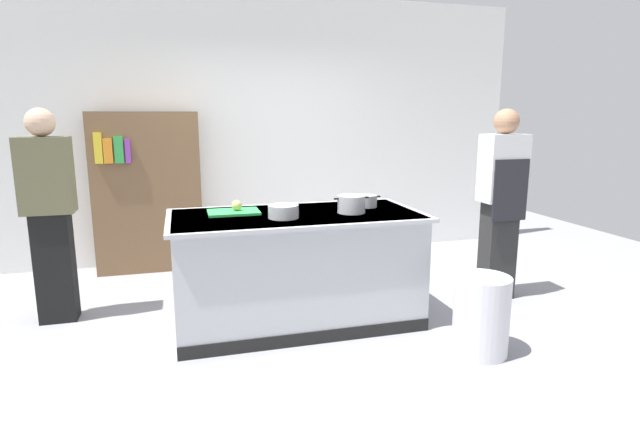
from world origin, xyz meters
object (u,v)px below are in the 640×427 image
object	(u,v)px
onion	(237,205)
person_guest	(49,212)
stock_pot	(351,204)
sauce_pan	(367,201)
person_chef	(501,200)
bookshelf	(148,193)
mixing_bowl	(283,211)
trash_bin	(481,315)

from	to	relation	value
onion	person_guest	world-z (taller)	person_guest
stock_pot	sauce_pan	world-z (taller)	stock_pot
stock_pot	person_chef	world-z (taller)	person_chef
onion	sauce_pan	distance (m)	1.09
stock_pot	sauce_pan	xyz separation A→B (m)	(0.21, 0.20, -0.02)
person_chef	bookshelf	world-z (taller)	person_chef
stock_pot	bookshelf	xyz separation A→B (m)	(-1.64, 1.88, -0.12)
person_chef	bookshelf	bearing A→B (deg)	78.38
stock_pot	person_guest	xyz separation A→B (m)	(-2.31, 0.63, -0.06)
stock_pot	person_chef	size ratio (longest dim) A/B	0.17
person_chef	mixing_bowl	bearing A→B (deg)	113.02
onion	mixing_bowl	bearing A→B (deg)	-42.10
mixing_bowl	person_guest	bearing A→B (deg)	158.51
trash_bin	person_guest	distance (m)	3.39
mixing_bowl	trash_bin	world-z (taller)	mixing_bowl
stock_pot	onion	bearing A→B (deg)	165.40
person_guest	onion	bearing A→B (deg)	67.78
sauce_pan	person_guest	distance (m)	2.56
onion	trash_bin	xyz separation A→B (m)	(1.57, -1.04, -0.68)
onion	sauce_pan	bearing A→B (deg)	-1.30
bookshelf	onion	bearing A→B (deg)	-65.09
sauce_pan	trash_bin	xyz separation A→B (m)	(0.48, -1.02, -0.67)
mixing_bowl	bookshelf	bearing A→B (deg)	119.24
onion	person_chef	world-z (taller)	person_chef
onion	mixing_bowl	xyz separation A→B (m)	(0.32, -0.29, -0.01)
sauce_pan	person_chef	distance (m)	1.26
sauce_pan	mixing_bowl	bearing A→B (deg)	-161.25
person_chef	person_guest	world-z (taller)	same
bookshelf	sauce_pan	bearing A→B (deg)	-42.02
mixing_bowl	bookshelf	distance (m)	2.22
stock_pot	person_chef	distance (m)	1.47
sauce_pan	person_chef	bearing A→B (deg)	-3.33
sauce_pan	mixing_bowl	distance (m)	0.82
sauce_pan	trash_bin	bearing A→B (deg)	-64.79
sauce_pan	bookshelf	size ratio (longest dim) A/B	0.14
sauce_pan	trash_bin	distance (m)	1.31
sauce_pan	person_guest	world-z (taller)	person_guest
stock_pot	trash_bin	xyz separation A→B (m)	(0.69, -0.81, -0.69)
onion	bookshelf	bearing A→B (deg)	114.91
mixing_bowl	trash_bin	size ratio (longest dim) A/B	0.41
sauce_pan	person_chef	xyz separation A→B (m)	(1.26, -0.07, -0.04)
onion	trash_bin	distance (m)	2.00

